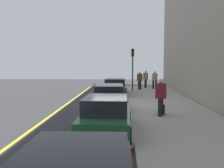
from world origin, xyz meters
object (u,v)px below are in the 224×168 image
object	(u,v)px
pedestrian_brown_coat	(140,80)
traffic_light_pole	(133,62)
parked_car_green	(106,116)
rolling_suitcase	(162,109)
pedestrian_burgundy_coat	(161,96)
pedestrian_tan_coat	(155,79)
parked_car_black	(109,97)
pedestrian_grey_coat	(146,79)
parked_car_charcoal	(115,87)

from	to	relation	value
pedestrian_brown_coat	traffic_light_pole	distance (m)	2.51
parked_car_green	rolling_suitcase	size ratio (longest dim) A/B	5.02
pedestrian_burgundy_coat	rolling_suitcase	xyz separation A→B (m)	(0.39, -0.15, -0.74)
pedestrian_burgundy_coat	traffic_light_pole	bearing A→B (deg)	5.04
pedestrian_tan_coat	rolling_suitcase	distance (m)	13.23
traffic_light_pole	parked_car_green	bearing A→B (deg)	173.84
parked_car_black	pedestrian_burgundy_coat	distance (m)	3.57
pedestrian_grey_coat	pedestrian_burgundy_coat	distance (m)	14.70
rolling_suitcase	parked_car_black	bearing A→B (deg)	56.18
traffic_light_pole	pedestrian_brown_coat	bearing A→B (deg)	-25.66
pedestrian_brown_coat	rolling_suitcase	distance (m)	12.45
parked_car_green	parked_car_black	bearing A→B (deg)	1.83
rolling_suitcase	pedestrian_brown_coat	bearing A→B (deg)	1.65
pedestrian_tan_coat	pedestrian_brown_coat	world-z (taller)	pedestrian_tan_coat
pedestrian_tan_coat	pedestrian_brown_coat	bearing A→B (deg)	114.55
parked_car_charcoal	pedestrian_grey_coat	distance (m)	6.88
parked_car_charcoal	pedestrian_tan_coat	bearing A→B (deg)	-38.02
pedestrian_brown_coat	traffic_light_pole	xyz separation A→B (m)	(-1.62, 0.78, 1.74)
parked_car_black	pedestrian_burgundy_coat	xyz separation A→B (m)	(-2.30, -2.70, 0.38)
pedestrian_grey_coat	parked_car_black	bearing A→B (deg)	165.30
parked_car_black	pedestrian_brown_coat	world-z (taller)	pedestrian_brown_coat
parked_car_green	pedestrian_brown_coat	size ratio (longest dim) A/B	2.38
traffic_light_pole	rolling_suitcase	bearing A→B (deg)	-173.99
parked_car_green	pedestrian_tan_coat	world-z (taller)	pedestrian_tan_coat
parked_car_green	parked_car_black	size ratio (longest dim) A/B	0.95
pedestrian_tan_coat	pedestrian_burgundy_coat	bearing A→B (deg)	174.19
pedestrian_grey_coat	pedestrian_burgundy_coat	bearing A→B (deg)	177.86
parked_car_charcoal	pedestrian_grey_coat	world-z (taller)	pedestrian_grey_coat
traffic_light_pole	parked_car_charcoal	bearing A→B (deg)	149.83
pedestrian_grey_coat	pedestrian_brown_coat	xyz separation A→B (m)	(-1.87, 0.76, -0.02)
traffic_light_pole	rolling_suitcase	xyz separation A→B (m)	(-10.80, -1.14, -2.45)
parked_car_green	pedestrian_tan_coat	bearing A→B (deg)	-13.22
rolling_suitcase	pedestrian_tan_coat	bearing A→B (deg)	-5.34
parked_car_black	parked_car_green	bearing A→B (deg)	-178.17
pedestrian_burgundy_coat	pedestrian_tan_coat	distance (m)	13.61
parked_car_charcoal	pedestrian_brown_coat	size ratio (longest dim) A/B	2.55
parked_car_black	traffic_light_pole	size ratio (longest dim) A/B	1.14
parked_car_black	pedestrian_grey_coat	bearing A→B (deg)	-14.70
traffic_light_pole	rolling_suitcase	world-z (taller)	traffic_light_pole
pedestrian_burgundy_coat	rolling_suitcase	size ratio (longest dim) A/B	2.18
parked_car_black	pedestrian_brown_coat	bearing A→B (deg)	-13.33
parked_car_charcoal	pedestrian_brown_coat	xyz separation A→B (m)	(4.27, -2.32, 0.35)
parked_car_green	traffic_light_pole	size ratio (longest dim) A/B	1.08
parked_car_green	parked_car_black	xyz separation A→B (m)	(5.38, 0.17, 0.00)
pedestrian_grey_coat	rolling_suitcase	world-z (taller)	pedestrian_grey_coat
pedestrian_grey_coat	rolling_suitcase	size ratio (longest dim) A/B	2.15
parked_car_green	traffic_light_pole	bearing A→B (deg)	-6.16
pedestrian_tan_coat	rolling_suitcase	world-z (taller)	pedestrian_tan_coat
pedestrian_brown_coat	parked_car_black	bearing A→B (deg)	166.67
parked_car_charcoal	pedestrian_tan_coat	world-z (taller)	pedestrian_tan_coat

